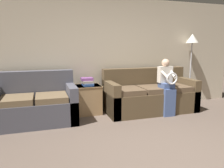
# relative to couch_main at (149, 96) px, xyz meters

# --- Properties ---
(ground_plane) EXTENTS (14.00, 14.00, 0.00)m
(ground_plane) POSITION_rel_couch_main_xyz_m (-0.79, -2.19, -0.35)
(ground_plane) COLOR brown
(wall_back) EXTENTS (6.72, 0.06, 2.55)m
(wall_back) POSITION_rel_couch_main_xyz_m (-0.79, 0.53, 0.93)
(wall_back) COLOR beige
(wall_back) RESTS_ON ground_plane
(couch_main) EXTENTS (2.03, 0.89, 0.96)m
(couch_main) POSITION_rel_couch_main_xyz_m (0.00, 0.00, 0.00)
(couch_main) COLOR brown
(couch_main) RESTS_ON ground_plane
(couch_side) EXTENTS (1.54, 0.90, 0.98)m
(couch_side) POSITION_rel_couch_main_xyz_m (-2.46, -0.02, -0.00)
(couch_side) COLOR #4C4C56
(couch_side) RESTS_ON ground_plane
(child_left_seated) EXTENTS (0.31, 0.37, 1.20)m
(child_left_seated) POSITION_rel_couch_main_xyz_m (0.21, -0.37, 0.32)
(child_left_seated) COLOR #475B8E
(child_left_seated) RESTS_ON ground_plane
(side_shelf) EXTENTS (0.56, 0.48, 0.63)m
(side_shelf) POSITION_rel_couch_main_xyz_m (-1.38, 0.23, -0.03)
(side_shelf) COLOR #9E7A51
(side_shelf) RESTS_ON ground_plane
(book_stack) EXTENTS (0.24, 0.31, 0.17)m
(book_stack) POSITION_rel_couch_main_xyz_m (-1.38, 0.23, 0.36)
(book_stack) COLOR #33569E
(book_stack) RESTS_ON side_shelf
(floor_lamp) EXTENTS (0.31, 0.31, 1.77)m
(floor_lamp) POSITION_rel_couch_main_xyz_m (1.30, 0.30, 1.14)
(floor_lamp) COLOR #2D2B28
(floor_lamp) RESTS_ON ground_plane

